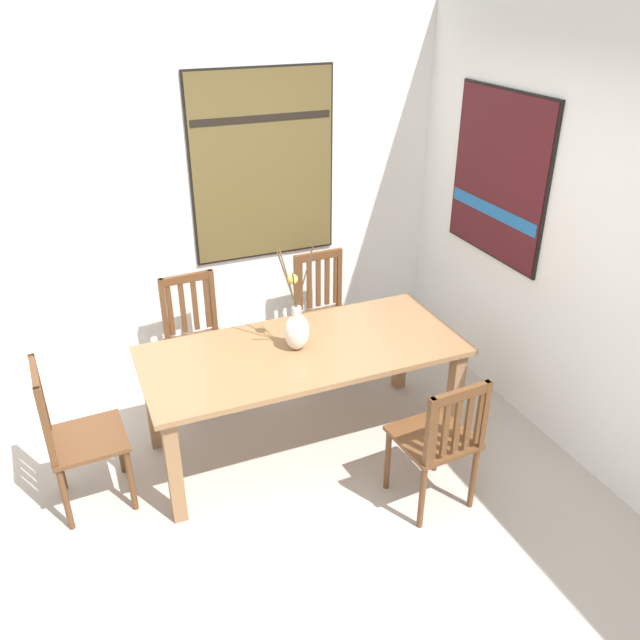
{
  "coord_description": "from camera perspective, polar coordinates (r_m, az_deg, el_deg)",
  "views": [
    {
      "loc": [
        -1.02,
        -2.7,
        2.78
      ],
      "look_at": [
        0.33,
        0.51,
        0.94
      ],
      "focal_mm": 36.34,
      "sensor_mm": 36.0,
      "label": 1
    }
  ],
  "objects": [
    {
      "name": "ground_plane",
      "position": [
        4.02,
        -1.59,
        -16.22
      ],
      "size": [
        6.4,
        6.4,
        0.03
      ],
      "primitive_type": "cube",
      "color": "#B2A89E"
    },
    {
      "name": "wall_back",
      "position": [
        4.89,
        -9.89,
        10.44
      ],
      "size": [
        6.4,
        0.12,
        2.7
      ],
      "primitive_type": "cube",
      "color": "white",
      "rests_on": "ground_plane"
    },
    {
      "name": "wall_side",
      "position": [
        4.2,
        22.64,
        5.74
      ],
      "size": [
        0.12,
        6.4,
        2.7
      ],
      "primitive_type": "cube",
      "color": "white",
      "rests_on": "ground_plane"
    },
    {
      "name": "dining_table",
      "position": [
        4.09,
        -1.49,
        -3.73
      ],
      "size": [
        2.0,
        0.88,
        0.74
      ],
      "color": "#8E6642",
      "rests_on": "ground_plane"
    },
    {
      "name": "centerpiece_vase",
      "position": [
        3.97,
        -2.07,
        -0.68
      ],
      "size": [
        0.21,
        0.27,
        0.73
      ],
      "color": "silver",
      "rests_on": "dining_table"
    },
    {
      "name": "chair_0",
      "position": [
        3.78,
        10.49,
        -10.26
      ],
      "size": [
        0.45,
        0.45,
        0.89
      ],
      "color": "brown",
      "rests_on": "ground_plane"
    },
    {
      "name": "chair_1",
      "position": [
        3.97,
        -20.79,
        -9.47
      ],
      "size": [
        0.44,
        0.44,
        0.96
      ],
      "color": "brown",
      "rests_on": "ground_plane"
    },
    {
      "name": "chair_2",
      "position": [
        5.01,
        0.43,
        0.73
      ],
      "size": [
        0.43,
        0.43,
        0.95
      ],
      "color": "brown",
      "rests_on": "ground_plane"
    },
    {
      "name": "chair_3",
      "position": [
        4.74,
        -10.82,
        -1.6
      ],
      "size": [
        0.44,
        0.44,
        0.94
      ],
      "color": "brown",
      "rests_on": "ground_plane"
    },
    {
      "name": "painting_on_back_wall",
      "position": [
        4.87,
        -5.03,
        13.35
      ],
      "size": [
        1.09,
        0.05,
        1.38
      ],
      "color": "black"
    },
    {
      "name": "painting_on_side_wall",
      "position": [
        4.68,
        15.5,
        12.11
      ],
      "size": [
        0.05,
        1.0,
        1.14
      ],
      "color": "black"
    }
  ]
}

